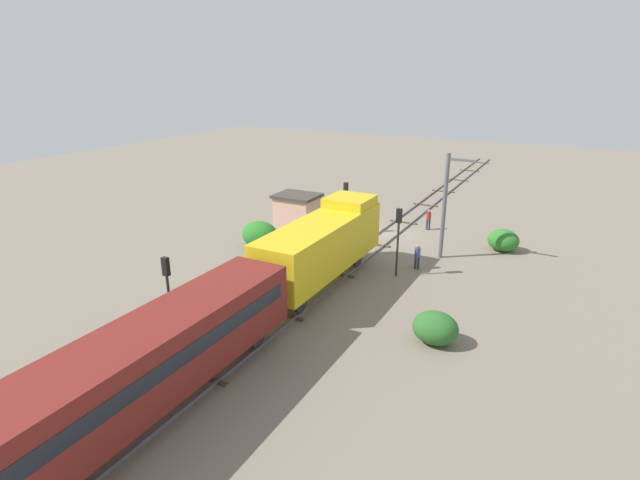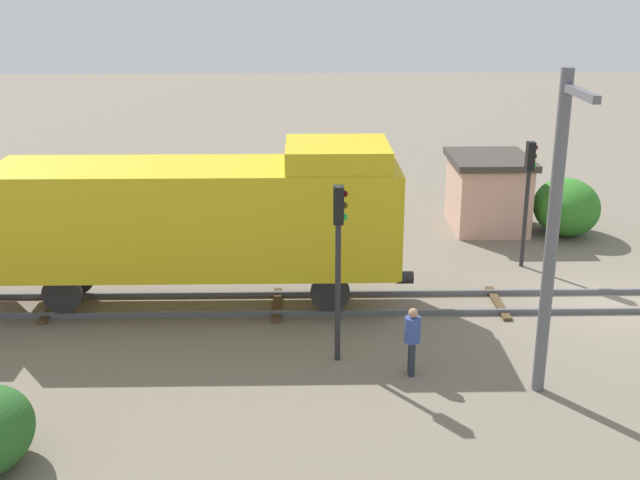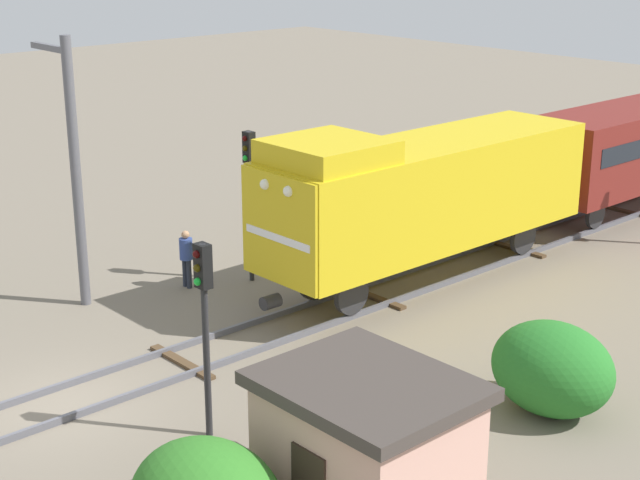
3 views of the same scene
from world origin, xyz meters
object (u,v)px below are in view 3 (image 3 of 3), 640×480
object	(u,v)px
traffic_signal_near	(204,305)
catenary_mast	(74,166)
locomotive	(423,190)
relay_hut	(366,451)
traffic_signal_mid	(249,179)
worker_by_signal	(186,254)

from	to	relation	value
traffic_signal_near	catenary_mast	world-z (taller)	catenary_mast
locomotive	relay_hut	size ratio (longest dim) A/B	3.31
traffic_signal_near	locomotive	bearing A→B (deg)	107.94
locomotive	catenary_mast	world-z (taller)	catenary_mast
traffic_signal_near	relay_hut	world-z (taller)	traffic_signal_near
catenary_mast	relay_hut	distance (m)	12.90
traffic_signal_near	catenary_mast	size ratio (longest dim) A/B	0.56
traffic_signal_near	traffic_signal_mid	bearing A→B (deg)	136.25
locomotive	traffic_signal_mid	size ratio (longest dim) A/B	2.61
traffic_signal_near	relay_hut	bearing A→B (deg)	3.32
traffic_signal_mid	relay_hut	world-z (taller)	traffic_signal_mid
traffic_signal_near	catenary_mast	xyz separation A→B (m)	(-8.27, 1.77, 1.02)
traffic_signal_near	worker_by_signal	xyz separation A→B (m)	(-7.40, 4.60, -1.88)
traffic_signal_near	catenary_mast	bearing A→B (deg)	167.93
traffic_signal_mid	traffic_signal_near	bearing A→B (deg)	-43.75
locomotive	catenary_mast	xyz separation A→B (m)	(-5.07, -8.12, 1.12)
worker_by_signal	traffic_signal_mid	bearing A→B (deg)	167.75
traffic_signal_near	worker_by_signal	distance (m)	8.91
traffic_signal_mid	relay_hut	xyz separation A→B (m)	(10.90, -6.07, -1.68)
worker_by_signal	catenary_mast	world-z (taller)	catenary_mast
locomotive	traffic_signal_near	size ratio (longest dim) A/B	2.81
locomotive	traffic_signal_near	distance (m)	10.39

